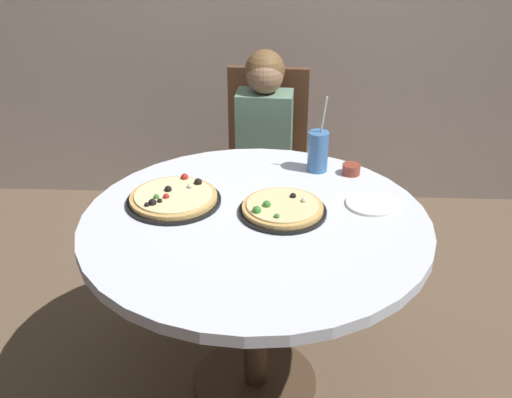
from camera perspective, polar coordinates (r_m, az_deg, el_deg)
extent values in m
plane|color=brown|center=(2.54, -0.05, -16.67)|extent=(8.00, 8.00, 0.00)
cylinder|color=silver|center=(2.09, -0.06, -2.34)|extent=(1.19, 1.19, 0.04)
cylinder|color=#4C3826|center=(2.29, -0.06, -10.21)|extent=(0.09, 0.09, 0.69)
cylinder|color=#4C3826|center=(2.53, -0.05, -16.51)|extent=(0.48, 0.48, 0.02)
cube|color=brown|center=(3.06, 0.77, 1.79)|extent=(0.42, 0.42, 0.04)
cube|color=brown|center=(3.12, 1.12, 7.54)|extent=(0.40, 0.07, 0.52)
cylinder|color=brown|center=(3.04, -2.77, -3.29)|extent=(0.04, 0.04, 0.41)
cylinder|color=brown|center=(3.01, 3.65, -3.66)|extent=(0.04, 0.04, 0.41)
cylinder|color=brown|center=(3.33, -1.89, -0.24)|extent=(0.04, 0.04, 0.41)
cylinder|color=brown|center=(3.30, 3.97, -0.55)|extent=(0.04, 0.04, 0.41)
cube|color=#3F4766|center=(3.01, 0.47, -3.06)|extent=(0.26, 0.33, 0.45)
cube|color=slate|center=(2.94, 0.78, 5.80)|extent=(0.27, 0.18, 0.44)
sphere|color=#997051|center=(2.84, 0.82, 11.41)|extent=(0.17, 0.17, 0.17)
sphere|color=brown|center=(2.85, 0.86, 11.91)|extent=(0.18, 0.18, 0.18)
cylinder|color=black|center=(2.11, 2.49, -1.14)|extent=(0.30, 0.30, 0.01)
cylinder|color=tan|center=(2.11, 2.49, -0.81)|extent=(0.28, 0.28, 0.02)
cylinder|color=beige|center=(2.10, 2.50, -0.55)|extent=(0.25, 0.25, 0.01)
sphere|color=#387F33|center=(2.08, 1.01, -0.51)|extent=(0.03, 0.03, 0.03)
sphere|color=beige|center=(2.12, 4.47, -0.15)|extent=(0.02, 0.02, 0.02)
sphere|color=black|center=(2.14, 3.47, 0.29)|extent=(0.02, 0.02, 0.02)
sphere|color=#387F33|center=(2.05, 0.08, -1.05)|extent=(0.03, 0.03, 0.03)
sphere|color=#387F33|center=(2.02, 1.94, -1.62)|extent=(0.02, 0.02, 0.02)
cylinder|color=black|center=(2.20, -7.65, -0.18)|extent=(0.34, 0.34, 0.01)
cylinder|color=tan|center=(2.19, -7.67, 0.15)|extent=(0.31, 0.31, 0.02)
cylinder|color=beige|center=(2.18, -7.69, 0.40)|extent=(0.28, 0.28, 0.01)
sphere|color=#387F33|center=(2.16, -9.24, 0.20)|extent=(0.02, 0.02, 0.02)
sphere|color=black|center=(2.12, -9.61, -0.34)|extent=(0.03, 0.03, 0.03)
sphere|color=black|center=(2.24, -5.40, 1.57)|extent=(0.03, 0.03, 0.03)
sphere|color=beige|center=(2.22, -6.14, 1.16)|extent=(0.02, 0.02, 0.02)
sphere|color=black|center=(2.12, -10.11, -0.54)|extent=(0.02, 0.02, 0.02)
sphere|color=#B2231E|center=(2.16, -8.34, 0.23)|extent=(0.02, 0.02, 0.02)
sphere|color=black|center=(2.14, -8.94, -0.17)|extent=(0.02, 0.02, 0.02)
sphere|color=black|center=(2.21, -8.17, 0.90)|extent=(0.03, 0.03, 0.03)
sphere|color=#B2231E|center=(2.29, -6.64, 2.04)|extent=(0.03, 0.03, 0.03)
cylinder|color=#3F72B2|center=(2.40, 5.78, 4.42)|extent=(0.08, 0.08, 0.16)
cylinder|color=white|center=(2.35, 6.21, 7.05)|extent=(0.03, 0.04, 0.22)
cylinder|color=brown|center=(2.40, 8.84, 2.75)|extent=(0.07, 0.07, 0.04)
cylinder|color=white|center=(2.20, 10.67, -0.43)|extent=(0.18, 0.18, 0.01)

